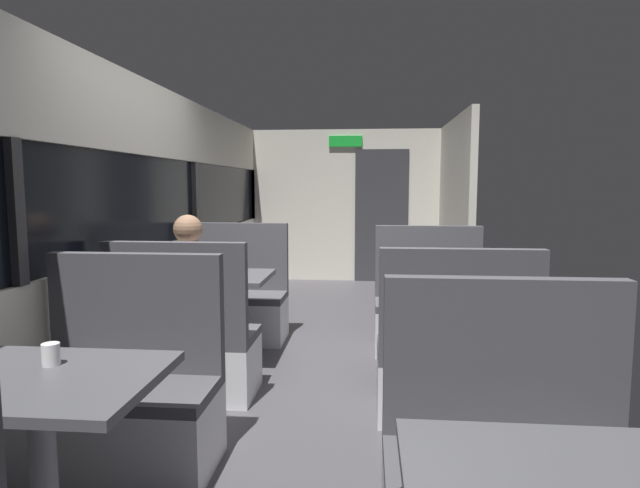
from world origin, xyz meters
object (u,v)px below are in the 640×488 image
(dining_table_mid_window, at_px, (214,287))
(bench_rear_aisle_facing_end, at_px, (454,368))
(coffee_cup_primary, at_px, (210,268))
(bench_front_aisle_facing_entry, at_px, (510,487))
(dining_table_near_window, at_px, (40,401))
(bench_mid_window_facing_end, at_px, (186,350))
(dining_table_rear_aisle, at_px, (440,296))
(seated_passenger, at_px, (189,318))
(coffee_cup_secondary, at_px, (51,354))
(bench_mid_window_facing_entry, at_px, (236,305))
(bench_near_window_facing_entry, at_px, (126,405))
(bench_rear_aisle_facing_entry, at_px, (429,314))

(dining_table_mid_window, height_order, bench_rear_aisle_facing_end, bench_rear_aisle_facing_end)
(coffee_cup_primary, bearing_deg, bench_front_aisle_facing_entry, -51.18)
(dining_table_near_window, xyz_separation_m, bench_mid_window_facing_end, (0.00, 1.62, -0.31))
(bench_mid_window_facing_end, relative_size, dining_table_rear_aisle, 1.22)
(bench_mid_window_facing_end, height_order, dining_table_rear_aisle, bench_mid_window_facing_end)
(seated_passenger, xyz_separation_m, coffee_cup_secondary, (-0.02, -1.57, 0.25))
(seated_passenger, bearing_deg, coffee_cup_primary, 94.66)
(seated_passenger, height_order, coffee_cup_primary, seated_passenger)
(bench_front_aisle_facing_entry, distance_m, dining_table_rear_aisle, 2.04)
(bench_rear_aisle_facing_end, bearing_deg, dining_table_rear_aisle, 90.00)
(bench_mid_window_facing_end, distance_m, coffee_cup_primary, 0.91)
(bench_mid_window_facing_entry, height_order, bench_rear_aisle_facing_end, same)
(bench_mid_window_facing_end, relative_size, coffee_cup_primary, 12.22)
(bench_front_aisle_facing_entry, height_order, coffee_cup_secondary, bench_front_aisle_facing_entry)
(bench_front_aisle_facing_entry, xyz_separation_m, bench_rear_aisle_facing_end, (0.00, 1.32, 0.00))
(bench_near_window_facing_entry, xyz_separation_m, bench_mid_window_facing_end, (0.00, 0.92, 0.00))
(bench_front_aisle_facing_entry, relative_size, bench_rear_aisle_facing_entry, 1.00)
(bench_rear_aisle_facing_entry, relative_size, coffee_cup_secondary, 12.22)
(bench_near_window_facing_entry, relative_size, dining_table_rear_aisle, 1.22)
(bench_rear_aisle_facing_end, xyz_separation_m, coffee_cup_secondary, (-1.81, -1.30, 0.46))
(coffee_cup_secondary, bearing_deg, dining_table_mid_window, 89.47)
(bench_near_window_facing_entry, bearing_deg, bench_rear_aisle_facing_end, 21.82)
(bench_near_window_facing_entry, relative_size, bench_front_aisle_facing_entry, 1.00)
(bench_front_aisle_facing_entry, xyz_separation_m, seated_passenger, (-1.79, 1.59, 0.21))
(bench_near_window_facing_entry, bearing_deg, coffee_cup_primary, 91.95)
(dining_table_mid_window, bearing_deg, coffee_cup_secondary, -90.53)
(dining_table_near_window, bearing_deg, dining_table_rear_aisle, 49.77)
(dining_table_rear_aisle, relative_size, coffee_cup_secondary, 10.00)
(bench_mid_window_facing_end, distance_m, bench_rear_aisle_facing_end, 1.80)
(bench_rear_aisle_facing_end, bearing_deg, bench_mid_window_facing_entry, 138.23)
(bench_near_window_facing_entry, distance_m, coffee_cup_secondary, 0.74)
(bench_rear_aisle_facing_entry, bearing_deg, bench_mid_window_facing_entry, 173.62)
(bench_mid_window_facing_end, bearing_deg, seated_passenger, 90.00)
(bench_rear_aisle_facing_end, height_order, bench_rear_aisle_facing_entry, same)
(bench_mid_window_facing_entry, relative_size, bench_front_aisle_facing_entry, 1.00)
(bench_rear_aisle_facing_end, distance_m, coffee_cup_secondary, 2.27)
(bench_mid_window_facing_entry, distance_m, dining_table_rear_aisle, 2.03)
(bench_front_aisle_facing_entry, bearing_deg, dining_table_near_window, -176.82)
(bench_front_aisle_facing_entry, bearing_deg, bench_rear_aisle_facing_end, 90.00)
(bench_mid_window_facing_entry, bearing_deg, coffee_cup_secondary, -90.41)
(bench_mid_window_facing_end, bearing_deg, bench_front_aisle_facing_entry, -40.28)
(dining_table_near_window, xyz_separation_m, bench_rear_aisle_facing_entry, (1.79, 2.81, -0.31))
(dining_table_mid_window, height_order, bench_mid_window_facing_end, bench_mid_window_facing_end)
(coffee_cup_secondary, bearing_deg, bench_mid_window_facing_end, 89.22)
(bench_near_window_facing_entry, xyz_separation_m, seated_passenger, (0.00, 0.99, 0.21))
(bench_front_aisle_facing_entry, bearing_deg, bench_mid_window_facing_entry, 121.55)
(dining_table_mid_window, relative_size, dining_table_rear_aisle, 1.00)
(bench_near_window_facing_entry, xyz_separation_m, coffee_cup_primary, (-0.06, 1.70, 0.46))
(seated_passenger, xyz_separation_m, coffee_cup_primary, (-0.06, 0.71, 0.25))
(bench_mid_window_facing_entry, distance_m, bench_rear_aisle_facing_entry, 1.80)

